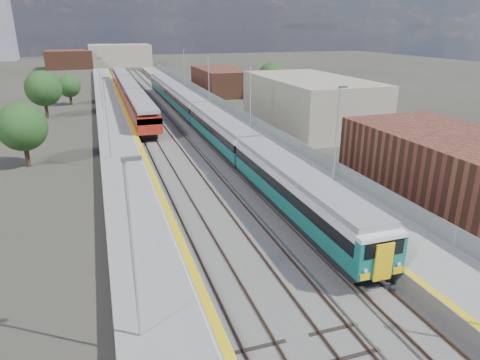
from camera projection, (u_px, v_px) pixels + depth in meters
ground at (185, 126)px, 58.03m from camera, size 320.00×320.00×0.00m
ballast_bed at (165, 123)px, 59.59m from camera, size 10.50×155.00×0.06m
tracks at (167, 120)px, 61.24m from camera, size 8.96×160.00×0.17m
platform_right at (217, 116)px, 61.64m from camera, size 4.70×155.00×8.52m
platform_left at (114, 123)px, 57.40m from camera, size 4.30×155.00×8.52m
buildings at (65, 34)px, 128.17m from camera, size 72.00×185.50×40.00m
green_train at (200, 114)px, 54.84m from camera, size 2.74×76.45×3.02m
red_train at (129, 91)px, 74.55m from camera, size 2.89×58.67×3.65m
tree_a at (22, 127)px, 39.87m from camera, size 4.55×4.55×6.16m
tree_b at (43, 88)px, 61.43m from camera, size 5.07×5.07×6.88m
tree_c at (69, 86)px, 72.31m from camera, size 3.80×3.80×5.15m
tree_d at (271, 76)px, 78.30m from camera, size 4.90×4.90×6.64m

